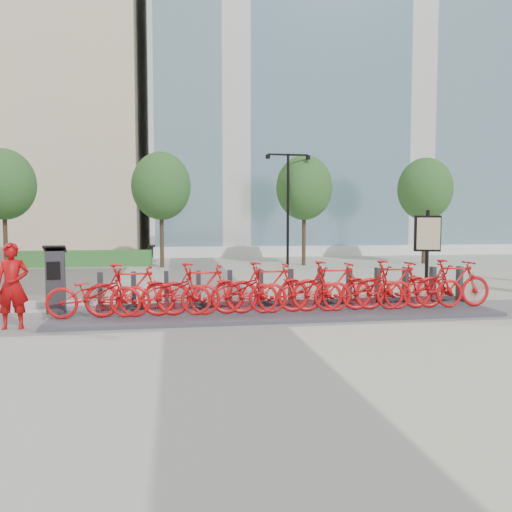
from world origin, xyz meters
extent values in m
plane|color=#A4A48D|center=(0.00, 0.00, 0.00)|extent=(120.00, 120.00, 0.00)
cube|color=#476F89|center=(14.00, 26.00, 12.00)|extent=(32.00, 16.00, 24.00)
cube|color=#2C5F2B|center=(-5.00, 13.20, 0.35)|extent=(6.00, 1.20, 0.70)
cylinder|color=#3E2D21|center=(-8.00, 12.00, 1.50)|extent=(0.18, 0.18, 3.00)
ellipsoid|color=#2C5524|center=(-8.00, 12.00, 3.60)|extent=(2.60, 2.60, 2.99)
cylinder|color=#3E2D21|center=(-1.50, 12.00, 1.50)|extent=(0.18, 0.18, 3.00)
ellipsoid|color=#2C5524|center=(-1.50, 12.00, 3.60)|extent=(2.60, 2.60, 2.99)
cylinder|color=#3E2D21|center=(5.00, 12.00, 1.50)|extent=(0.18, 0.18, 3.00)
ellipsoid|color=#2C5524|center=(5.00, 12.00, 3.60)|extent=(2.60, 2.60, 2.99)
cylinder|color=#3E2D21|center=(11.00, 12.00, 1.50)|extent=(0.18, 0.18, 3.00)
ellipsoid|color=#2C5524|center=(11.00, 12.00, 3.60)|extent=(2.60, 2.60, 2.99)
cylinder|color=black|center=(4.00, 11.00, 2.50)|extent=(0.12, 0.12, 5.00)
cube|color=black|center=(3.55, 11.00, 4.95)|extent=(0.90, 0.08, 0.08)
cube|color=black|center=(4.45, 11.00, 4.95)|extent=(0.90, 0.08, 0.08)
cylinder|color=black|center=(3.10, 11.00, 4.85)|extent=(0.20, 0.20, 0.18)
cylinder|color=black|center=(4.90, 11.00, 4.85)|extent=(0.20, 0.20, 0.18)
cube|color=#3D3E46|center=(1.30, 0.30, 0.04)|extent=(9.60, 2.40, 0.08)
imported|color=red|center=(-2.60, -0.05, 0.58)|extent=(1.89, 0.66, 0.99)
imported|color=red|center=(-1.88, -0.05, 0.63)|extent=(1.84, 0.52, 1.10)
imported|color=red|center=(-1.16, -0.05, 0.58)|extent=(1.89, 0.66, 0.99)
imported|color=red|center=(-0.44, -0.05, 0.63)|extent=(1.84, 0.52, 1.10)
imported|color=red|center=(0.28, -0.05, 0.58)|extent=(1.89, 0.66, 0.99)
imported|color=red|center=(1.00, -0.05, 0.63)|extent=(1.84, 0.52, 1.10)
imported|color=red|center=(1.72, -0.05, 0.58)|extent=(1.89, 0.66, 0.99)
imported|color=red|center=(2.44, -0.05, 0.63)|extent=(1.84, 0.52, 1.10)
imported|color=red|center=(3.16, -0.05, 0.58)|extent=(1.89, 0.66, 0.99)
imported|color=red|center=(3.88, -0.05, 0.63)|extent=(1.84, 0.52, 1.10)
imported|color=red|center=(4.60, -0.05, 0.58)|extent=(1.89, 0.66, 0.99)
imported|color=red|center=(5.32, -0.05, 0.63)|extent=(1.84, 0.52, 1.10)
cube|color=#2A2A2F|center=(-3.49, 0.64, 0.75)|extent=(0.41, 0.36, 1.34)
cube|color=black|center=(-3.49, 0.64, 1.46)|extent=(0.49, 0.42, 0.17)
cube|color=black|center=(-3.49, 0.47, 1.01)|extent=(0.27, 0.05, 0.38)
imported|color=#9B0708|center=(-4.03, -0.46, 0.83)|extent=(0.62, 0.42, 1.65)
cylinder|color=black|center=(6.56, 3.46, 1.19)|extent=(0.11, 0.11, 2.38)
cube|color=black|center=(6.56, 3.46, 1.68)|extent=(0.77, 0.37, 1.08)
cube|color=tan|center=(6.56, 3.40, 1.68)|extent=(0.64, 0.25, 0.95)
camera|label=1|loc=(-0.99, -10.51, 2.05)|focal=35.00mm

